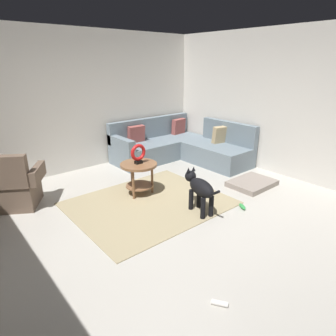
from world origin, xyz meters
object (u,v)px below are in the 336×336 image
Objects in this scene: sectional_couch at (180,147)px; torus_sculpture at (138,153)px; dog_toy_bone at (242,206)px; armchair at (14,187)px; dog at (200,188)px; dog_toy_ball at (196,184)px; side_table at (139,171)px; dog_toy_rope at (220,303)px; dog_bed_mat at (252,183)px.

sectional_couch is 6.90× the size of torus_sculpture.
armchair is at bearing 139.04° from dog_toy_bone.
dog_toy_ball is at bearing 59.72° from dog.
side_table is 0.72× the size of dog.
dog_toy_rope is (-1.13, -1.37, -0.35)m from dog.
dog is at bearing -177.33° from dog_bed_mat.
torus_sculpture is 1.22m from dog_toy_ball.
sectional_couch reaches higher than dog_bed_mat.
torus_sculpture reaches higher than dog_toy_bone.
dog_bed_mat is (1.74, -1.01, -0.67)m from torus_sculpture.
dog_bed_mat is 1.01m from dog_toy_ball.
side_table is 0.75× the size of dog_bed_mat.
armchair is 2.93m from dog_toy_ball.
dog is 8.36× the size of dog_toy_ball.
side_table is 1.84× the size of torus_sculpture.
dog_toy_ball is (0.64, 0.69, -0.33)m from dog.
armchair is 3.91m from dog_bed_mat.
torus_sculpture is 2.67m from dog_toy_rope.
sectional_couch is 14.91× the size of dog_toy_rope.
sectional_couch is 3.46m from armchair.
dog is (-1.44, -2.00, 0.09)m from sectional_couch.
dog_toy_ball is (0.95, -0.38, -0.37)m from side_table.
dog is 0.76m from dog_toy_bone.
dog_toy_ball is at bearing 49.38° from dog_toy_rope.
dog_toy_rope is 1.99m from dog_toy_bone.
dog_bed_mat is 5.30× the size of dog_toy_rope.
dog_toy_rope is (0.88, -3.27, -0.30)m from armchair.
dog_bed_mat is 0.95× the size of dog.
torus_sculpture is 1.17m from dog.
sectional_couch is 1.95m from dog_bed_mat.
side_table is at bearing 0.00° from torus_sculpture.
sectional_couch reaches higher than side_table.
side_table is at bearing -152.19° from sectional_couch.
side_table reaches higher than dog_toy_ball.
armchair is 1.89m from side_table.
sectional_couch and armchair have the same top height.
side_table is at bearing 118.59° from dog.
dog_toy_bone is (-0.06, -1.04, -0.02)m from dog_toy_ball.
sectional_couch reaches higher than dog_toy_rope.
armchair reaches higher than dog_bed_mat.
dog_toy_bone is at bearing -57.94° from side_table.
dog_toy_bone is (1.71, 1.02, 0.00)m from dog_toy_rope.
torus_sculpture is at bearing 5.44° from armchair.
sectional_couch is 2.47m from dog.
dog_toy_ball is at bearing 141.56° from dog_bed_mat.
torus_sculpture is (1.70, -0.83, 0.39)m from armchair.
dog_toy_ball is at bearing -21.98° from side_table.
dog is (-1.43, -0.07, 0.33)m from dog_bed_mat.
armchair is 6.60× the size of dog_toy_rope.
dog is (0.32, -1.08, -0.33)m from torus_sculpture.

